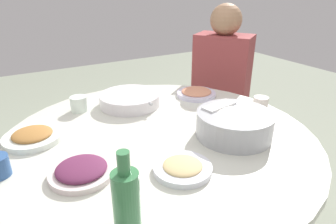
{
  "coord_description": "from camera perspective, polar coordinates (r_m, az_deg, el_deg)",
  "views": [
    {
      "loc": [
        0.92,
        -0.49,
        1.31
      ],
      "look_at": [
        -0.04,
        0.07,
        0.81
      ],
      "focal_mm": 31.53,
      "sensor_mm": 36.0,
      "label": 1
    }
  ],
  "objects": [
    {
      "name": "round_dining_table",
      "position": [
        1.25,
        -1.67,
        -9.11
      ],
      "size": [
        1.24,
        1.24,
        0.74
      ],
      "color": "#99999E",
      "rests_on": "ground"
    },
    {
      "name": "rice_bowl",
      "position": [
        1.18,
        12.68,
        -2.24
      ],
      "size": [
        0.3,
        0.3,
        0.11
      ],
      "color": "#B2B5BA",
      "rests_on": "round_dining_table"
    },
    {
      "name": "soup_bowl",
      "position": [
        1.46,
        -7.36,
        2.35
      ],
      "size": [
        0.32,
        0.3,
        0.06
      ],
      "color": "white",
      "rests_on": "round_dining_table"
    },
    {
      "name": "dish_tofu_braise",
      "position": [
        1.25,
        -24.7,
        -4.26
      ],
      "size": [
        0.22,
        0.22,
        0.04
      ],
      "color": "white",
      "rests_on": "round_dining_table"
    },
    {
      "name": "dish_shrimp",
      "position": [
        1.58,
        5.5,
        3.71
      ],
      "size": [
        0.21,
        0.21,
        0.04
      ],
      "color": "silver",
      "rests_on": "round_dining_table"
    },
    {
      "name": "dish_eggplant",
      "position": [
        0.98,
        -16.35,
        -10.79
      ],
      "size": [
        0.21,
        0.21,
        0.04
      ],
      "color": "silver",
      "rests_on": "round_dining_table"
    },
    {
      "name": "dish_noodles",
      "position": [
        0.97,
        2.84,
        -10.65
      ],
      "size": [
        0.19,
        0.19,
        0.03
      ],
      "color": "white",
      "rests_on": "round_dining_table"
    },
    {
      "name": "green_bottle",
      "position": [
        0.73,
        -8.08,
        -16.46
      ],
      "size": [
        0.07,
        0.07,
        0.22
      ],
      "color": "#3E814E",
      "rests_on": "round_dining_table"
    },
    {
      "name": "tea_cup_near",
      "position": [
        1.49,
        17.47,
        1.8
      ],
      "size": [
        0.07,
        0.07,
        0.05
      ],
      "primitive_type": "cylinder",
      "color": "silver",
      "rests_on": "round_dining_table"
    },
    {
      "name": "tea_cup_far",
      "position": [
        1.45,
        -16.86,
        1.53
      ],
      "size": [
        0.08,
        0.08,
        0.07
      ],
      "primitive_type": "cylinder",
      "color": "white",
      "rests_on": "round_dining_table"
    },
    {
      "name": "stool_for_diner_left",
      "position": [
        2.15,
        9.31,
        -6.81
      ],
      "size": [
        0.33,
        0.33,
        0.43
      ],
      "primitive_type": "cylinder",
      "color": "brown",
      "rests_on": "ground"
    },
    {
      "name": "diner_left",
      "position": [
        1.94,
        10.36,
        6.89
      ],
      "size": [
        0.46,
        0.46,
        0.76
      ],
      "color": "#2D333D",
      "rests_on": "stool_for_diner_left"
    }
  ]
}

